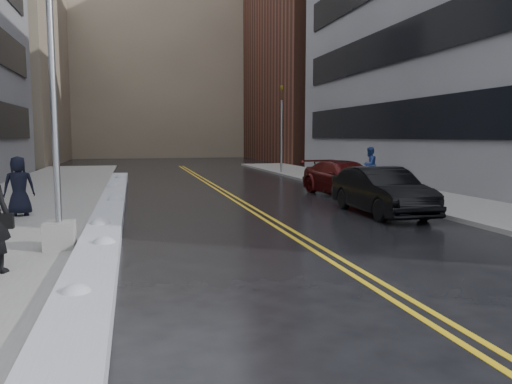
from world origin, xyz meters
TOP-DOWN VIEW (x-y plane):
  - ground at (0.00, 0.00)m, footprint 160.00×160.00m
  - sidewalk_west at (-5.75, 10.00)m, footprint 5.50×50.00m
  - sidewalk_east at (10.00, 10.00)m, footprint 4.00×50.00m
  - lane_line_left at (2.35, 10.00)m, footprint 0.12×50.00m
  - lane_line_right at (2.65, 10.00)m, footprint 0.12×50.00m
  - snow_ridge at (-2.45, 8.00)m, footprint 0.90×30.00m
  - building_east_far at (19.00, 42.00)m, footprint 14.00×20.00m
  - building_far at (2.00, 60.00)m, footprint 36.00×16.00m
  - lamppost at (-3.30, 2.00)m, footprint 0.65×0.65m
  - fire_hydrant at (9.00, 10.00)m, footprint 0.26×0.26m
  - traffic_signal at (8.50, 24.00)m, footprint 0.16×0.20m
  - pedestrian_c at (-5.16, 7.25)m, footprint 1.03×0.79m
  - pedestrian_east at (10.72, 14.93)m, footprint 1.17×1.08m
  - car_black at (6.46, 5.54)m, footprint 1.73×4.88m
  - car_maroon at (7.50, 10.94)m, footprint 2.77×5.54m

SIDE VIEW (x-z plane):
  - ground at x=0.00m, z-range 0.00..0.00m
  - lane_line_left at x=2.35m, z-range 0.00..0.01m
  - lane_line_right at x=2.65m, z-range 0.00..0.01m
  - sidewalk_west at x=-5.75m, z-range 0.00..0.15m
  - sidewalk_east at x=10.00m, z-range 0.00..0.15m
  - snow_ridge at x=-2.45m, z-range 0.00..0.34m
  - fire_hydrant at x=9.00m, z-range 0.18..0.91m
  - car_maroon at x=7.50m, z-range 0.00..1.55m
  - car_black at x=6.46m, z-range 0.00..1.60m
  - pedestrian_c at x=-5.16m, z-range 0.15..2.03m
  - pedestrian_east at x=10.72m, z-range 0.15..2.07m
  - lamppost at x=-3.30m, z-range -1.28..6.35m
  - traffic_signal at x=8.50m, z-range 0.40..6.40m
  - building_far at x=2.00m, z-range 0.00..22.00m
  - building_east_far at x=19.00m, z-range 0.00..28.00m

